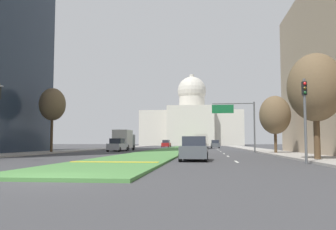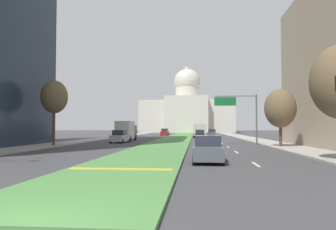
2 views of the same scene
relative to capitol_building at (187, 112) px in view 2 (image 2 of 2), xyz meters
name	(u,v)px [view 2 (image 2 of 2)]	position (x,y,z in m)	size (l,w,h in m)	color
ground_plane	(179,137)	(0.00, -63.47, -8.51)	(283.21, 283.21, 0.00)	#3D3D3F
grass_median	(178,138)	(0.00, -69.91, -8.44)	(5.80, 115.86, 0.14)	#4C8442
median_curb_nose	(121,169)	(0.00, -118.74, -8.35)	(5.22, 0.50, 0.04)	gold
lane_dashes_right	(222,143)	(7.38, -89.50, -8.50)	(0.16, 53.71, 0.01)	silver
sidewalk_left	(102,139)	(-13.86, -76.34, -8.43)	(4.00, 115.86, 0.15)	#9E9991
sidewalk_right	(252,139)	(13.86, -76.34, -8.43)	(4.00, 115.86, 0.15)	#9E9991
capitol_building	(187,112)	(0.00, 0.00, 0.00)	(38.22, 27.40, 28.21)	beige
overhead_guide_sign	(240,109)	(9.51, -92.87, -3.86)	(5.50, 0.20, 6.50)	#515456
street_tree_left_mid	(54,97)	(-13.01, -98.42, -2.69)	(3.13, 3.13, 7.81)	#4C3823
street_tree_right_mid	(280,108)	(13.04, -98.66, -4.18)	(3.43, 3.43, 6.49)	#4C3823
sedan_lead_stopped	(208,150)	(4.51, -113.77, -7.70)	(1.96, 4.45, 1.72)	#4C5156
sedan_midblock	(120,137)	(-7.14, -89.74, -7.66)	(2.16, 4.46, 1.83)	#BCBCC1
sedan_distant	(200,134)	(4.52, -72.86, -7.69)	(1.99, 4.49, 1.74)	black
sedan_far_horizon	(212,133)	(7.39, -60.61, -7.69)	(1.91, 4.13, 1.76)	#4C5156
sedan_very_far	(165,132)	(-4.70, -49.08, -7.65)	(2.07, 4.59, 1.85)	maroon
box_truck_delivery	(126,131)	(-7.64, -83.68, -6.83)	(2.40, 6.40, 3.20)	#4C5156
city_bus	(199,129)	(4.51, -64.39, -6.74)	(2.62, 11.00, 2.95)	beige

